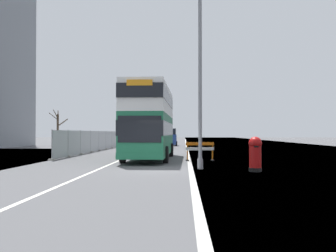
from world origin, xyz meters
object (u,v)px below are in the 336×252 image
at_px(double_decker_bus, 150,121).
at_px(car_receding_mid, 170,138).
at_px(lamppost_foreground, 200,79).
at_px(roadworks_barrier, 200,149).
at_px(red_pillar_postbox, 255,152).
at_px(car_oncoming_near, 163,139).

distance_m(double_decker_bus, car_receding_mid, 28.26).
distance_m(lamppost_foreground, roadworks_barrier, 6.70).
xyz_separation_m(red_pillar_postbox, car_oncoming_near, (-5.71, 27.39, 0.15)).
relative_size(roadworks_barrier, car_receding_mid, 0.41).
xyz_separation_m(red_pillar_postbox, car_receding_mid, (-5.25, 36.36, 0.24)).
distance_m(roadworks_barrier, car_oncoming_near, 20.90).
distance_m(double_decker_bus, red_pillar_postbox, 10.00).
bearing_deg(roadworks_barrier, double_decker_bus, 157.50).
bearing_deg(double_decker_bus, car_oncoming_near, 90.45).
bearing_deg(lamppost_foreground, double_decker_bus, 113.91).
distance_m(lamppost_foreground, car_receding_mid, 35.44).
height_order(car_oncoming_near, car_receding_mid, car_receding_mid).
xyz_separation_m(lamppost_foreground, roadworks_barrier, (0.21, 5.59, -3.68)).
bearing_deg(car_oncoming_near, red_pillar_postbox, -78.23).
relative_size(double_decker_bus, red_pillar_postbox, 6.92).
xyz_separation_m(lamppost_foreground, car_oncoming_near, (-3.24, 26.20, -3.41)).
height_order(double_decker_bus, red_pillar_postbox, double_decker_bus).
relative_size(lamppost_foreground, red_pillar_postbox, 5.84).
bearing_deg(car_receding_mid, double_decker_bus, -90.61).
relative_size(double_decker_bus, car_oncoming_near, 2.69).
bearing_deg(car_receding_mid, roadworks_barrier, -84.22).
height_order(lamppost_foreground, car_receding_mid, lamppost_foreground).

